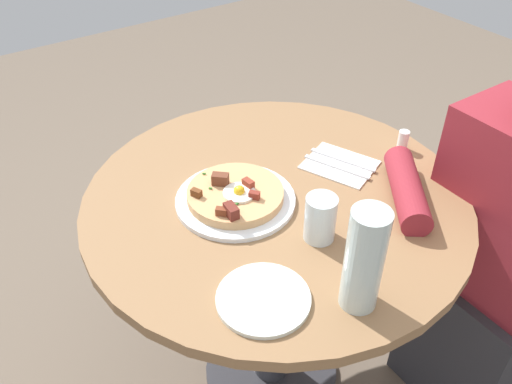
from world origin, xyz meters
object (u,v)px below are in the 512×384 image
at_px(pizza_plate, 235,200).
at_px(fork, 337,167).
at_px(person_seated, 498,268).
at_px(water_glass, 320,218).
at_px(salt_shaker, 403,140).
at_px(breakfast_pizza, 235,194).
at_px(bread_plate, 263,299).
at_px(dining_table, 275,247).
at_px(water_bottle, 364,260).
at_px(knife, 343,160).

distance_m(pizza_plate, fork, 0.29).
distance_m(person_seated, pizza_plate, 0.71).
height_order(person_seated, water_glass, person_seated).
xyz_separation_m(person_seated, salt_shaker, (-0.32, -0.07, 0.24)).
bearing_deg(water_glass, breakfast_pizza, -156.90).
height_order(bread_plate, water_glass, water_glass).
bearing_deg(dining_table, salt_shaker, 85.74).
relative_size(water_glass, water_bottle, 0.48).
bearing_deg(knife, bread_plate, -81.94).
height_order(breakfast_pizza, water_glass, water_glass).
relative_size(knife, salt_shaker, 3.29).
height_order(dining_table, water_glass, water_glass).
relative_size(fork, salt_shaker, 3.29).
bearing_deg(fork, person_seated, 14.73).
bearing_deg(knife, water_bottle, -61.32).
bearing_deg(pizza_plate, breakfast_pizza, -46.73).
xyz_separation_m(dining_table, fork, (-0.00, 0.19, 0.18)).
height_order(pizza_plate, breakfast_pizza, breakfast_pizza).
height_order(dining_table, breakfast_pizza, breakfast_pizza).
distance_m(knife, salt_shaker, 0.18).
xyz_separation_m(dining_table, water_glass, (0.17, -0.01, 0.22)).
distance_m(dining_table, knife, 0.29).
bearing_deg(salt_shaker, dining_table, -94.26).
distance_m(bread_plate, salt_shaker, 0.64).
height_order(dining_table, person_seated, person_seated).
distance_m(breakfast_pizza, salt_shaker, 0.49).
distance_m(pizza_plate, knife, 0.32).
height_order(dining_table, knife, knife).
xyz_separation_m(dining_table, person_seated, (0.35, 0.46, -0.05)).
bearing_deg(breakfast_pizza, dining_table, 71.34).
distance_m(dining_table, bread_plate, 0.37).
relative_size(breakfast_pizza, salt_shaker, 4.12).
bearing_deg(person_seated, dining_table, -127.27).
relative_size(water_glass, salt_shaker, 1.94).
bearing_deg(water_bottle, fork, 143.88).
relative_size(dining_table, bread_plate, 5.04).
height_order(bread_plate, salt_shaker, salt_shaker).
bearing_deg(knife, salt_shaker, 52.69).
xyz_separation_m(knife, salt_shaker, (0.04, 0.17, 0.02)).
distance_m(bread_plate, knife, 0.51).
distance_m(breakfast_pizza, knife, 0.32).
bearing_deg(bread_plate, water_glass, 111.12).
distance_m(fork, knife, 0.04).
bearing_deg(water_glass, knife, 128.13).
bearing_deg(dining_table, pizza_plate, -109.83).
bearing_deg(fork, water_bottle, -59.03).
bearing_deg(water_bottle, knife, 141.59).
bearing_deg(water_glass, person_seated, 68.82).
relative_size(dining_table, water_glass, 8.69).
bearing_deg(salt_shaker, bread_plate, -70.23).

